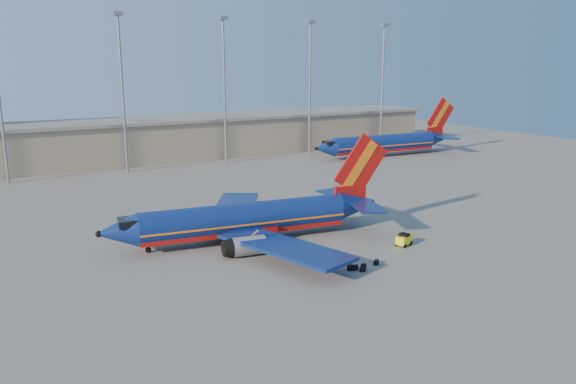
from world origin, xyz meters
The scene contains 7 objects.
ground centered at (0.00, 0.00, 0.00)m, with size 220.00×220.00×0.00m, color slate.
terminal_building centered at (10.00, 58.00, 4.32)m, with size 122.00×16.00×8.50m.
light_mast_row centered at (5.00, 46.00, 17.55)m, with size 101.60×1.60×28.65m.
aircraft_main centered at (-3.59, -2.50, 2.48)m, with size 34.22×32.71×11.62m.
aircraft_second centered at (48.73, 36.38, 2.82)m, with size 36.33×14.12×12.30m.
baggage_tug centered at (10.17, -12.82, 0.72)m, with size 2.21×1.75×1.39m.
luggage_pile centered at (1.49, -16.11, 0.24)m, with size 3.94×2.95×0.55m.
Camera 1 is at (-30.84, -57.65, 19.73)m, focal length 35.00 mm.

